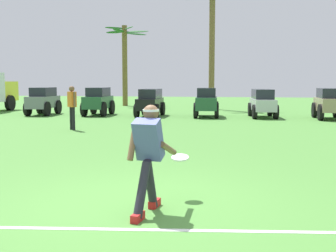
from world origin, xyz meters
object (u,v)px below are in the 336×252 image
frisbee_thrower (149,153)px  palm_tree_left_of_centre (212,39)px  teammate_near_sideline (72,103)px  parked_car_slot_c (150,102)px  frisbee_in_flight (180,158)px  parked_car_slot_d (206,102)px  parked_car_slot_b (98,101)px  parked_car_slot_a (43,100)px  parked_car_slot_e (263,102)px  palm_tree_far_left (125,57)px  parked_car_slot_f (329,103)px

frisbee_thrower → palm_tree_left_of_centre: size_ratio=0.20×
teammate_near_sideline → parked_car_slot_c: (1.51, 6.19, -0.22)m
frisbee_in_flight → frisbee_thrower: bearing=-112.3°
parked_car_slot_d → parked_car_slot_b: bearing=179.1°
parked_car_slot_a → parked_car_slot_c: parked_car_slot_a is taller
parked_car_slot_e → palm_tree_left_of_centre: size_ratio=0.34×
teammate_near_sideline → parked_car_slot_d: (4.28, 6.23, -0.20)m
parked_car_slot_e → palm_tree_far_left: 12.30m
parked_car_slot_a → parked_car_slot_c: (5.58, 0.11, -0.02)m
frisbee_in_flight → parked_car_slot_e: parked_car_slot_e is taller
frisbee_in_flight → parked_car_slot_c: (-3.48, 14.19, 0.12)m
parked_car_slot_b → frisbee_thrower: bearing=-68.7°
frisbee_in_flight → palm_tree_left_of_centre: bearing=92.5°
frisbee_thrower → parked_car_slot_b: 16.19m
parked_car_slot_f → frisbee_thrower: bearing=-109.4°
palm_tree_far_left → frisbee_thrower: bearing=-73.9°
teammate_near_sideline → parked_car_slot_a: (-4.07, 6.07, -0.20)m
teammate_near_sideline → parked_car_slot_f: bearing=31.2°
teammate_near_sideline → parked_car_slot_b: bearing=100.8°
parked_car_slot_a → palm_tree_left_of_centre: 10.67m
parked_car_slot_c → palm_tree_left_of_centre: size_ratio=0.33×
parked_car_slot_e → parked_car_slot_f: (2.93, -0.41, 0.02)m
frisbee_in_flight → palm_tree_far_left: bearing=107.3°
frisbee_in_flight → parked_car_slot_e: size_ratio=0.11×
parked_car_slot_f → parked_car_slot_a: bearing=179.6°
parked_car_slot_d → palm_tree_left_of_centre: palm_tree_left_of_centre is taller
parked_car_slot_d → parked_car_slot_f: (5.59, -0.24, 0.00)m
parked_car_slot_c → parked_car_slot_f: bearing=-1.4°
parked_car_slot_b → frisbee_in_flight: bearing=-66.6°
frisbee_in_flight → parked_car_slot_f: (4.88, 13.99, 0.14)m
parked_car_slot_b → parked_car_slot_e: 8.15m
parked_car_slot_f → palm_tree_far_left: 14.79m
parked_car_slot_d → palm_tree_far_left: (-6.29, 8.18, 2.60)m
parked_car_slot_e → parked_car_slot_f: parked_car_slot_f is taller
frisbee_thrower → parked_car_slot_f: frisbee_thrower is taller
parked_car_slot_c → parked_car_slot_e: 5.43m
frisbee_thrower → parked_car_slot_d: size_ratio=0.59×
frisbee_thrower → parked_car_slot_d: 15.00m
frisbee_in_flight → parked_car_slot_c: 14.61m
parked_car_slot_c → palm_tree_left_of_centre: palm_tree_left_of_centre is taller
parked_car_slot_b → parked_car_slot_c: size_ratio=0.99×
parked_car_slot_b → palm_tree_left_of_centre: size_ratio=0.33×
frisbee_thrower → frisbee_in_flight: frisbee_thrower is taller
teammate_near_sideline → parked_car_slot_b: size_ratio=0.65×
parked_car_slot_d → parked_car_slot_a: bearing=-179.0°
parked_car_slot_b → parked_car_slot_e: parked_car_slot_b is taller
parked_car_slot_a → parked_car_slot_b: bearing=4.8°
parked_car_slot_a → parked_car_slot_e: size_ratio=0.97×
teammate_near_sideline → parked_car_slot_e: bearing=42.7°
parked_car_slot_c → palm_tree_far_left: palm_tree_far_left is taller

